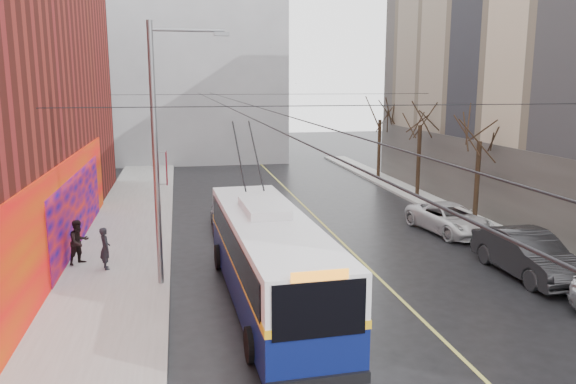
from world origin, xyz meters
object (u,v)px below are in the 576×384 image
tree_mid (421,112)px  parked_car_b (527,254)px  pedestrian_a (105,248)px  tree_near (481,125)px  tree_far (380,109)px  trolleybus (269,257)px  parked_car_c (450,219)px  following_car (228,214)px  pedestrian_b (79,242)px  streetlight_pole (160,149)px

tree_mid → parked_car_b: (-2.06, -14.42, -4.42)m
parked_car_b → pedestrian_a: pedestrian_a is taller
tree_near → tree_mid: 7.01m
tree_far → parked_car_b: bearing=-95.5°
trolleybus → parked_car_b: 9.79m
tree_far → trolleybus: (-11.80, -22.16, -3.61)m
tree_mid → parked_car_c: tree_mid is taller
following_car → pedestrian_a: bearing=-131.0°
parked_car_b → tree_mid: bearing=81.5°
tree_far → pedestrian_b: bearing=-136.9°
tree_near → pedestrian_a: (-17.36, -4.08, -4.03)m
trolleybus → parked_car_c: trolleybus is taller
tree_near → following_car: tree_near is taller
pedestrian_a → following_car: bearing=-59.4°
streetlight_pole → tree_mid: streetlight_pole is taller
tree_mid → following_car: size_ratio=1.59×
pedestrian_b → tree_near: bearing=-34.9°
following_car → pedestrian_a: pedestrian_a is taller
parked_car_b → parked_car_c: (0.06, 6.19, -0.15)m
streetlight_pole → pedestrian_a: bearing=139.2°
pedestrian_a → pedestrian_b: bearing=34.8°
tree_mid → parked_car_b: bearing=-98.1°
streetlight_pole → following_car: 9.06m
following_car → tree_mid: bearing=25.2°
pedestrian_b → pedestrian_a: bearing=-82.9°
streetlight_pole → tree_mid: size_ratio=1.35×
streetlight_pole → tree_mid: 19.96m
tree_far → parked_car_b: tree_far is taller
tree_near → streetlight_pole: bearing=-158.4°
parked_car_c → streetlight_pole: bearing=-168.4°
tree_mid → pedestrian_b: tree_mid is taller
following_car → pedestrian_b: pedestrian_b is taller
trolleybus → pedestrian_a: (-5.56, 4.07, -0.58)m
parked_car_b → pedestrian_b: 16.88m
parked_car_c → pedestrian_a: size_ratio=3.08×
parked_car_b → following_car: parked_car_b is taller
parked_car_b → tree_near: bearing=74.2°
tree_far → pedestrian_a: tree_far is taller
tree_near → trolleybus: (-11.80, -8.16, -3.45)m
following_car → pedestrian_b: 7.81m
tree_near → trolleybus: size_ratio=0.55×
following_car → parked_car_c: bearing=-13.9°
trolleybus → pedestrian_a: trolleybus is taller
streetlight_pole → tree_near: 16.28m
tree_far → parked_car_c: 16.00m
tree_near → parked_car_b: size_ratio=1.26×
pedestrian_a → trolleybus: bearing=-143.4°
streetlight_pole → tree_far: streetlight_pole is taller
following_car → pedestrian_b: size_ratio=2.42×
following_car → trolleybus: bearing=-86.1°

